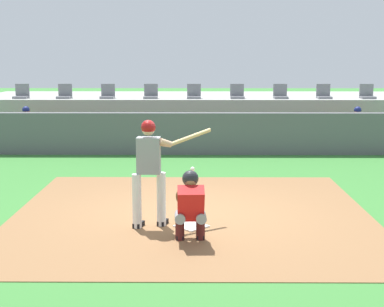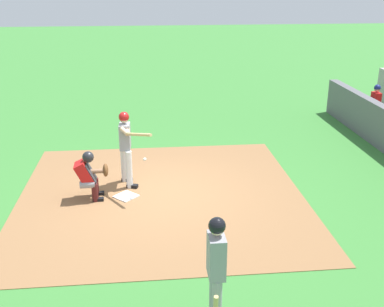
{
  "view_description": "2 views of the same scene",
  "coord_description": "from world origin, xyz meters",
  "px_view_note": "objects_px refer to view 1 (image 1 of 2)",
  "views": [
    {
      "loc": [
        0.08,
        -10.22,
        2.85
      ],
      "look_at": [
        0.0,
        0.7,
        1.0
      ],
      "focal_mm": 54.8,
      "sensor_mm": 36.0,
      "label": 1
    },
    {
      "loc": [
        9.72,
        -0.29,
        4.68
      ],
      "look_at": [
        0.0,
        0.7,
        1.0
      ],
      "focal_mm": 44.07,
      "sensor_mm": 36.0,
      "label": 2
    }
  ],
  "objects_px": {
    "dugout_player_0": "(26,127)",
    "stadium_seat_8": "(367,94)",
    "batter_at_plate": "(150,166)",
    "stadium_seat_2": "(108,94)",
    "home_plate": "(191,226)",
    "stadium_seat_0": "(22,94)",
    "stadium_seat_6": "(280,94)",
    "stadium_seat_3": "(151,94)",
    "stadium_seat_4": "(194,94)",
    "stadium_seat_1": "(65,94)",
    "stadium_seat_7": "(324,94)",
    "stadium_seat_5": "(237,94)",
    "catcher_crouched": "(190,204)",
    "dugout_player_1": "(358,128)"
  },
  "relations": [
    {
      "from": "stadium_seat_5",
      "to": "stadium_seat_4",
      "type": "bearing_deg",
      "value": 180.0
    },
    {
      "from": "dugout_player_0",
      "to": "stadium_seat_8",
      "type": "distance_m",
      "value": 11.1
    },
    {
      "from": "catcher_crouched",
      "to": "stadium_seat_3",
      "type": "height_order",
      "value": "stadium_seat_3"
    },
    {
      "from": "batter_at_plate",
      "to": "stadium_seat_4",
      "type": "distance_m",
      "value": 10.19
    },
    {
      "from": "dugout_player_1",
      "to": "stadium_seat_3",
      "type": "distance_m",
      "value": 6.78
    },
    {
      "from": "batter_at_plate",
      "to": "stadium_seat_0",
      "type": "distance_m",
      "value": 11.38
    },
    {
      "from": "stadium_seat_4",
      "to": "stadium_seat_7",
      "type": "bearing_deg",
      "value": 0.0
    },
    {
      "from": "stadium_seat_7",
      "to": "stadium_seat_8",
      "type": "relative_size",
      "value": 1.0
    },
    {
      "from": "stadium_seat_3",
      "to": "stadium_seat_8",
      "type": "bearing_deg",
      "value": 0.0
    },
    {
      "from": "batter_at_plate",
      "to": "stadium_seat_3",
      "type": "relative_size",
      "value": 3.76
    },
    {
      "from": "dugout_player_0",
      "to": "stadium_seat_2",
      "type": "xyz_separation_m",
      "value": [
        2.21,
        2.03,
        0.86
      ]
    },
    {
      "from": "stadium_seat_8",
      "to": "dugout_player_1",
      "type": "bearing_deg",
      "value": -111.83
    },
    {
      "from": "batter_at_plate",
      "to": "stadium_seat_2",
      "type": "distance_m",
      "value": 10.4
    },
    {
      "from": "dugout_player_0",
      "to": "dugout_player_1",
      "type": "distance_m",
      "value": 10.06
    },
    {
      "from": "stadium_seat_7",
      "to": "stadium_seat_3",
      "type": "bearing_deg",
      "value": 180.0
    },
    {
      "from": "stadium_seat_3",
      "to": "stadium_seat_6",
      "type": "xyz_separation_m",
      "value": [
        4.33,
        0.0,
        0.0
      ]
    },
    {
      "from": "batter_at_plate",
      "to": "stadium_seat_6",
      "type": "xyz_separation_m",
      "value": [
        3.56,
        10.15,
        0.5
      ]
    },
    {
      "from": "home_plate",
      "to": "batter_at_plate",
      "type": "bearing_deg",
      "value": 177.83
    },
    {
      "from": "home_plate",
      "to": "stadium_seat_4",
      "type": "relative_size",
      "value": 0.92
    },
    {
      "from": "stadium_seat_0",
      "to": "stadium_seat_3",
      "type": "relative_size",
      "value": 1.0
    },
    {
      "from": "batter_at_plate",
      "to": "catcher_crouched",
      "type": "height_order",
      "value": "batter_at_plate"
    },
    {
      "from": "stadium_seat_6",
      "to": "stadium_seat_5",
      "type": "bearing_deg",
      "value": 180.0
    },
    {
      "from": "home_plate",
      "to": "stadium_seat_6",
      "type": "bearing_deg",
      "value": 74.16
    },
    {
      "from": "dugout_player_0",
      "to": "stadium_seat_0",
      "type": "distance_m",
      "value": 2.31
    },
    {
      "from": "stadium_seat_0",
      "to": "stadium_seat_4",
      "type": "distance_m",
      "value": 5.78
    },
    {
      "from": "catcher_crouched",
      "to": "dugout_player_0",
      "type": "xyz_separation_m",
      "value": [
        -5.08,
        8.91,
        0.06
      ]
    },
    {
      "from": "home_plate",
      "to": "stadium_seat_3",
      "type": "distance_m",
      "value": 10.39
    },
    {
      "from": "stadium_seat_3",
      "to": "stadium_seat_6",
      "type": "distance_m",
      "value": 4.33
    },
    {
      "from": "stadium_seat_2",
      "to": "stadium_seat_7",
      "type": "relative_size",
      "value": 1.0
    },
    {
      "from": "dugout_player_1",
      "to": "stadium_seat_0",
      "type": "bearing_deg",
      "value": 169.27
    },
    {
      "from": "dugout_player_1",
      "to": "stadium_seat_3",
      "type": "xyz_separation_m",
      "value": [
        -6.41,
        2.03,
        0.86
      ]
    },
    {
      "from": "stadium_seat_6",
      "to": "stadium_seat_7",
      "type": "bearing_deg",
      "value": 0.0
    },
    {
      "from": "stadium_seat_6",
      "to": "stadium_seat_4",
      "type": "bearing_deg",
      "value": 180.0
    },
    {
      "from": "stadium_seat_1",
      "to": "stadium_seat_5",
      "type": "height_order",
      "value": "same"
    },
    {
      "from": "dugout_player_0",
      "to": "home_plate",
      "type": "bearing_deg",
      "value": -57.97
    },
    {
      "from": "stadium_seat_5",
      "to": "stadium_seat_6",
      "type": "height_order",
      "value": "same"
    },
    {
      "from": "batter_at_plate",
      "to": "stadium_seat_5",
      "type": "bearing_deg",
      "value": 78.22
    },
    {
      "from": "home_plate",
      "to": "stadium_seat_4",
      "type": "xyz_separation_m",
      "value": [
        0.0,
        10.18,
        1.51
      ]
    },
    {
      "from": "catcher_crouched",
      "to": "stadium_seat_3",
      "type": "distance_m",
      "value": 11.08
    },
    {
      "from": "stadium_seat_3",
      "to": "stadium_seat_7",
      "type": "distance_m",
      "value": 5.78
    },
    {
      "from": "batter_at_plate",
      "to": "stadium_seat_1",
      "type": "xyz_separation_m",
      "value": [
        -3.66,
        10.15,
        0.5
      ]
    },
    {
      "from": "stadium_seat_0",
      "to": "stadium_seat_7",
      "type": "xyz_separation_m",
      "value": [
        10.11,
        0.0,
        0.0
      ]
    },
    {
      "from": "stadium_seat_8",
      "to": "stadium_seat_3",
      "type": "bearing_deg",
      "value": 180.0
    },
    {
      "from": "stadium_seat_6",
      "to": "catcher_crouched",
      "type": "bearing_deg",
      "value": -104.86
    },
    {
      "from": "stadium_seat_3",
      "to": "stadium_seat_6",
      "type": "height_order",
      "value": "same"
    },
    {
      "from": "stadium_seat_2",
      "to": "stadium_seat_3",
      "type": "relative_size",
      "value": 1.0
    },
    {
      "from": "home_plate",
      "to": "stadium_seat_0",
      "type": "distance_m",
      "value": 11.8
    },
    {
      "from": "stadium_seat_2",
      "to": "stadium_seat_7",
      "type": "bearing_deg",
      "value": 0.0
    },
    {
      "from": "catcher_crouched",
      "to": "stadium_seat_2",
      "type": "bearing_deg",
      "value": 104.71
    },
    {
      "from": "stadium_seat_2",
      "to": "stadium_seat_5",
      "type": "bearing_deg",
      "value": 0.0
    }
  ]
}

